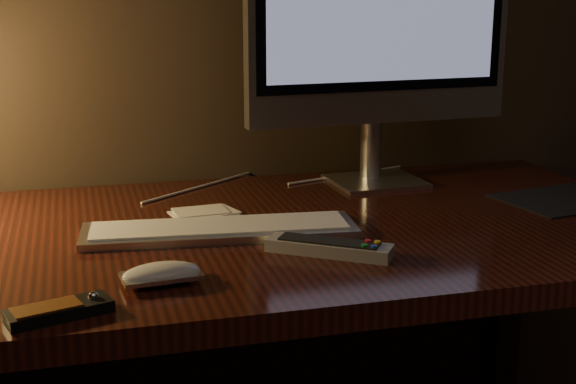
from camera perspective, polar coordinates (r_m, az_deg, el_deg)
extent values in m
cube|color=#3A140D|center=(1.39, -4.53, -3.45)|extent=(1.60, 0.75, 0.04)
cube|color=black|center=(2.06, 15.06, -8.93)|extent=(0.06, 0.06, 0.71)
cube|color=black|center=(1.80, -6.44, -8.53)|extent=(1.48, 0.02, 0.51)
cube|color=silver|center=(1.71, 6.24, 0.78)|extent=(0.19, 0.18, 0.01)
cylinder|color=silver|center=(1.72, 5.92, 3.15)|extent=(0.05, 0.05, 0.12)
cube|color=silver|center=(1.66, 6.65, 12.90)|extent=(0.57, 0.07, 0.46)
cube|color=silver|center=(1.35, -4.87, -2.65)|extent=(0.47, 0.17, 0.02)
cube|color=black|center=(1.65, 18.98, -0.51)|extent=(0.26, 0.22, 0.00)
ellipsoid|color=white|center=(1.14, -8.98, -5.96)|extent=(0.12, 0.07, 0.02)
cube|color=black|center=(1.06, -15.97, -8.14)|extent=(0.14, 0.08, 0.02)
cube|color=brown|center=(1.06, -16.00, -7.72)|extent=(0.09, 0.06, 0.00)
sphere|color=silver|center=(1.06, -16.01, -7.65)|extent=(0.01, 0.01, 0.01)
cube|color=gray|center=(1.25, 2.94, -3.99)|extent=(0.19, 0.15, 0.02)
cube|color=black|center=(1.25, 2.95, -3.52)|extent=(0.15, 0.12, 0.00)
cylinder|color=red|center=(1.25, 2.95, -3.39)|extent=(0.01, 0.01, 0.00)
cylinder|color=#0C8C19|center=(1.25, 2.95, -3.39)|extent=(0.01, 0.01, 0.00)
cylinder|color=gold|center=(1.25, 2.95, -3.39)|extent=(0.01, 0.01, 0.00)
cylinder|color=#1433BF|center=(1.25, 2.95, -3.39)|extent=(0.01, 0.01, 0.00)
cube|color=white|center=(1.48, -6.03, -1.45)|extent=(0.13, 0.10, 0.01)
cylinder|color=white|center=(1.70, -0.80, 0.72)|extent=(0.57, 0.28, 0.01)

